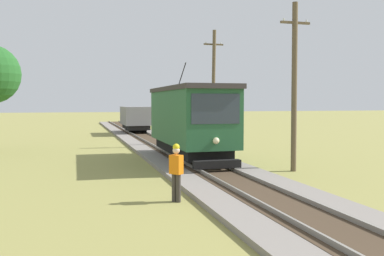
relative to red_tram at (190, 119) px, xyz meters
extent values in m
cube|color=#235633|center=(0.00, 0.02, 0.11)|extent=(2.50, 8.00, 2.60)
cube|color=#383333|center=(0.00, 0.02, 1.52)|extent=(2.60, 8.32, 0.22)
cube|color=black|center=(0.00, 0.02, -1.47)|extent=(2.10, 7.04, 0.44)
cube|color=#2D3842|center=(0.00, -3.99, 0.57)|extent=(2.10, 0.03, 1.25)
cube|color=#2D3842|center=(1.26, 0.02, 0.47)|extent=(0.02, 6.72, 1.04)
sphere|color=#F4EAB2|center=(0.00, -4.04, -0.74)|extent=(0.28, 0.28, 0.28)
cylinder|color=black|center=(0.00, 1.62, 2.33)|extent=(0.05, 1.67, 1.19)
cube|color=black|center=(0.00, -4.18, -1.69)|extent=(2.00, 0.36, 0.32)
cylinder|color=black|center=(0.00, -2.22, -1.47)|extent=(1.54, 0.80, 0.80)
cylinder|color=black|center=(0.00, 2.26, -1.47)|extent=(1.54, 0.80, 0.80)
cube|color=slate|center=(0.00, 19.47, -0.42)|extent=(2.40, 5.20, 1.70)
cube|color=black|center=(0.00, 19.47, -1.49)|extent=(2.02, 4.78, 0.38)
cylinder|color=black|center=(0.00, 17.91, -1.49)|extent=(1.54, 0.76, 0.76)
cylinder|color=black|center=(0.00, 21.03, -1.49)|extent=(1.54, 0.76, 0.76)
cylinder|color=brown|center=(3.66, -3.85, 1.49)|extent=(0.24, 0.30, 7.36)
cube|color=brown|center=(3.66, -3.85, 4.28)|extent=(1.40, 0.10, 0.10)
cylinder|color=silver|center=(3.11, -3.85, 4.38)|extent=(0.08, 0.08, 0.10)
cylinder|color=silver|center=(4.21, -3.85, 4.38)|extent=(0.08, 0.08, 0.10)
cylinder|color=brown|center=(3.66, 7.20, 1.79)|extent=(0.24, 0.64, 7.96)
cube|color=brown|center=(3.66, 7.20, 4.81)|extent=(1.40, 0.10, 0.10)
cylinder|color=silver|center=(3.11, 7.20, 4.91)|extent=(0.08, 0.08, 0.10)
cylinder|color=silver|center=(4.21, 7.20, 4.91)|extent=(0.08, 0.08, 0.10)
cone|color=#9E998E|center=(3.57, 21.66, -1.50)|extent=(2.41, 2.41, 1.40)
cylinder|color=#38332D|center=(-2.71, -7.97, -1.76)|extent=(0.15, 0.15, 0.86)
cylinder|color=#38332D|center=(-2.61, -8.10, -1.76)|extent=(0.15, 0.15, 0.86)
cube|color=orange|center=(-2.66, -8.04, -1.04)|extent=(0.42, 0.45, 0.58)
sphere|color=beige|center=(-2.66, -8.04, -0.61)|extent=(0.22, 0.22, 0.22)
sphere|color=yellow|center=(-2.66, -8.04, -0.51)|extent=(0.21, 0.21, 0.21)
camera|label=1|loc=(-5.61, -20.30, 0.84)|focal=39.16mm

